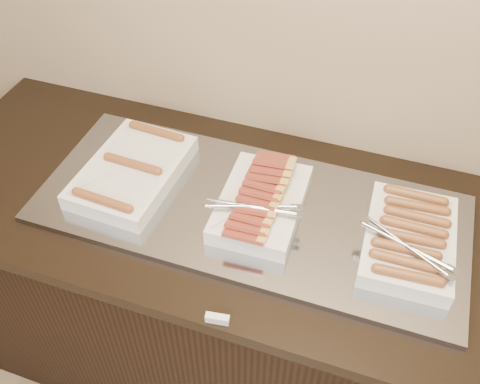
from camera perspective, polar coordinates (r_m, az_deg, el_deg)
name	(u,v)px	position (r m, az deg, el deg)	size (l,w,h in m)	color
counter	(253,301)	(1.87, 1.43, -11.59)	(2.06, 0.76, 0.90)	black
warming_tray	(249,209)	(1.51, 0.98, -1.84)	(1.20, 0.50, 0.02)	#90939D
dish_left	(133,171)	(1.60, -11.39, 2.21)	(0.27, 0.39, 0.07)	silver
dish_center	(260,202)	(1.47, 2.19, -1.06)	(0.27, 0.35, 0.10)	silver
dish_right	(409,239)	(1.45, 17.59, -4.85)	(0.27, 0.34, 0.08)	silver
label_holder	(217,319)	(1.29, -2.42, -13.36)	(0.06, 0.02, 0.02)	silver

